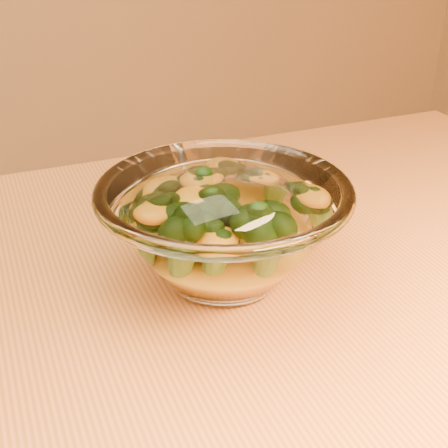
# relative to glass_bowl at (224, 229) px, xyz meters

# --- Properties ---
(glass_bowl) EXTENTS (0.22, 0.22, 0.10)m
(glass_bowl) POSITION_rel_glass_bowl_xyz_m (0.00, 0.00, 0.00)
(glass_bowl) COLOR white
(glass_bowl) RESTS_ON table
(cheese_sauce) EXTENTS (0.11, 0.11, 0.03)m
(cheese_sauce) POSITION_rel_glass_bowl_xyz_m (0.00, 0.00, -0.02)
(cheese_sauce) COLOR orange
(cheese_sauce) RESTS_ON glass_bowl
(broccoli_heap) EXTENTS (0.15, 0.15, 0.06)m
(broccoli_heap) POSITION_rel_glass_bowl_xyz_m (-0.00, 0.00, 0.01)
(broccoli_heap) COLOR black
(broccoli_heap) RESTS_ON cheese_sauce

